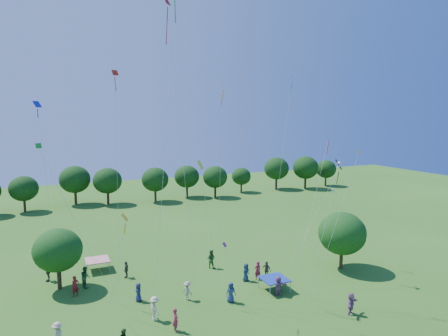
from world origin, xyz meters
TOP-DOWN VIEW (x-y plane):
  - near_tree_north at (-12.26, 21.95)m, footprint 4.16×4.16m
  - near_tree_east at (13.49, 15.83)m, footprint 4.64×4.64m
  - treeline at (-1.73, 55.43)m, footprint 88.01×8.77m
  - tent_red_stripe at (-8.72, 25.03)m, footprint 2.20×2.20m
  - tent_blue at (4.81, 14.13)m, footprint 2.20×2.20m
  - crowd_person_0 at (-6.40, 16.79)m, footprint 0.69×0.86m
  - crowd_person_1 at (4.59, 16.75)m, footprint 0.66×0.43m
  - crowd_person_2 at (1.71, 21.14)m, footprint 1.02×0.97m
  - crowd_person_3 at (-5.94, 13.24)m, footprint 0.73×1.27m
  - crowd_person_4 at (5.45, 16.63)m, footprint 0.82×1.08m
  - crowd_person_5 at (8.00, 8.12)m, footprint 1.67×1.29m
  - crowd_person_6 at (3.46, 16.91)m, footprint 0.93×0.80m
  - crowd_person_7 at (-4.96, 11.17)m, footprint 0.43×0.65m
  - crowd_person_9 at (-12.60, 12.25)m, footprint 0.97×1.27m
  - crowd_person_10 at (-6.46, 22.07)m, footprint 0.81×1.01m
  - crowd_person_11 at (4.60, 13.11)m, footprint 1.68×1.12m
  - crowd_person_12 at (0.44, 13.63)m, footprint 0.84×0.47m
  - crowd_person_13 at (-11.07, 19.81)m, footprint 0.77×0.65m
  - crowd_person_14 at (-10.14, 21.42)m, footprint 0.74×1.03m
  - crowd_person_15 at (-2.66, 15.43)m, footprint 0.86×1.12m
  - crowd_person_16 at (-13.17, 24.13)m, footprint 0.59×1.11m
  - pirate_kite at (11.56, 14.52)m, footprint 6.98×1.74m
  - red_high_kite at (-2.84, 18.37)m, footprint 1.39×4.25m
  - small_kite_0 at (-7.26, 19.83)m, footprint 0.76×1.69m
  - small_kite_1 at (8.58, 9.71)m, footprint 3.81×0.65m
  - small_kite_2 at (-2.03, 13.31)m, footprint 2.49×2.07m
  - small_kite_3 at (-11.80, 15.77)m, footprint 4.81×1.25m
  - small_kite_4 at (-13.04, 22.13)m, footprint 1.18×1.37m
  - small_kite_5 at (1.07, 16.05)m, footprint 1.05×1.24m
  - small_kite_6 at (7.56, 10.71)m, footprint 2.53×0.72m
  - small_kite_7 at (5.15, 13.47)m, footprint 1.77×0.99m
  - small_kite_8 at (11.96, 17.41)m, footprint 5.99×3.84m
  - small_kite_9 at (-0.49, 13.47)m, footprint 0.37×1.63m
  - small_kite_10 at (-7.88, 13.87)m, footprint 0.99×2.05m
  - small_kite_11 at (-5.26, 10.62)m, footprint 2.03×0.76m

SIDE VIEW (x-z plane):
  - crowd_person_0 at x=-6.40m, z-range 0.00..1.54m
  - crowd_person_15 at x=-2.66m, z-range 0.00..1.57m
  - crowd_person_10 at x=-6.46m, z-range 0.00..1.58m
  - crowd_person_6 at x=3.46m, z-range 0.00..1.67m
  - crowd_person_4 at x=5.45m, z-range 0.00..1.67m
  - crowd_person_12 at x=0.44m, z-range 0.00..1.68m
  - crowd_person_7 at x=-4.96m, z-range 0.00..1.69m
  - crowd_person_11 at x=4.60m, z-range 0.00..1.70m
  - crowd_person_5 at x=8.00m, z-range 0.00..1.72m
  - crowd_person_13 at x=-11.07m, z-range 0.00..1.76m
  - crowd_person_1 at x=4.59m, z-range 0.00..1.76m
  - crowd_person_9 at x=-12.60m, z-range 0.00..1.78m
  - crowd_person_16 at x=-13.17m, z-range 0.00..1.81m
  - crowd_person_3 at x=-5.94m, z-range 0.00..1.83m
  - crowd_person_2 at x=1.71m, z-range 0.00..1.85m
  - crowd_person_14 at x=-10.14m, z-range 0.00..1.88m
  - tent_red_stripe at x=-8.72m, z-range 0.49..1.59m
  - tent_blue at x=4.81m, z-range 0.49..1.59m
  - near_tree_north at x=-12.26m, z-range 0.82..6.21m
  - near_tree_east at x=13.49m, z-range 0.75..6.44m
  - small_kite_5 at x=1.07m, z-range 2.28..5.16m
  - treeline at x=-1.73m, z-range 0.70..7.48m
  - small_kite_10 at x=-7.88m, z-range 3.74..10.62m
  - small_kite_6 at x=7.56m, z-range 3.34..11.36m
  - small_kite_3 at x=-11.80m, z-range 3.62..15.49m
  - small_kite_1 at x=8.58m, z-range 4.01..15.17m
  - small_kite_8 at x=11.96m, z-range 3.99..15.61m
  - small_kite_2 at x=-2.03m, z-range 4.92..15.40m
  - pirate_kite at x=11.56m, z-range 5.54..15.35m
  - small_kite_9 at x=-0.49m, z-range 4.68..20.81m
  - small_kite_7 at x=5.15m, z-range 4.78..21.78m
  - small_kite_4 at x=-13.04m, z-range 5.87..20.83m
  - small_kite_0 at x=-7.26m, z-range 5.81..23.33m
  - small_kite_11 at x=-5.26m, z-range 6.34..27.75m
  - red_high_kite at x=-2.84m, z-range 8.71..32.21m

